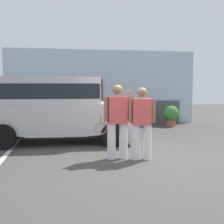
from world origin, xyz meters
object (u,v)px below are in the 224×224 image
object	(u,v)px
potted_plant_by_porch	(171,115)
tennis_player_woman	(141,122)
parked_suv	(58,106)
tennis_player_man	(117,121)

from	to	relation	value
potted_plant_by_porch	tennis_player_woman	bearing A→B (deg)	-118.16
parked_suv	tennis_player_man	world-z (taller)	parked_suv
tennis_player_woman	tennis_player_man	bearing A→B (deg)	-8.77
parked_suv	tennis_player_woman	distance (m)	3.28
parked_suv	tennis_player_woman	xyz separation A→B (m)	(2.03, -2.57, -0.24)
tennis_player_man	tennis_player_woman	distance (m)	0.58
tennis_player_woman	potted_plant_by_porch	xyz separation A→B (m)	(2.88, 5.39, -0.40)
tennis_player_woman	potted_plant_by_porch	distance (m)	6.12
tennis_player_man	tennis_player_woman	size ratio (longest dim) A/B	1.04
parked_suv	tennis_player_man	size ratio (longest dim) A/B	2.60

